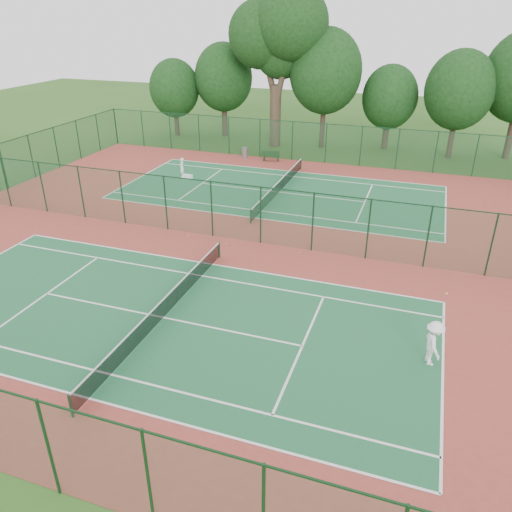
% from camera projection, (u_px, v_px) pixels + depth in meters
% --- Properties ---
extents(ground, '(120.00, 120.00, 0.00)m').
position_uv_depth(ground, '(236.00, 239.00, 29.99)').
color(ground, '#2B541A').
rests_on(ground, ground).
extents(red_pad, '(40.00, 36.00, 0.01)m').
position_uv_depth(red_pad, '(236.00, 239.00, 29.99)').
color(red_pad, maroon).
rests_on(red_pad, ground).
extents(court_near, '(23.77, 10.97, 0.01)m').
position_uv_depth(court_near, '(164.00, 318.00, 22.38)').
color(court_near, '#1D5D36').
rests_on(court_near, red_pad).
extents(court_far, '(23.77, 10.97, 0.01)m').
position_uv_depth(court_far, '(279.00, 192.00, 37.60)').
color(court_far, '#1E6138').
rests_on(court_far, red_pad).
extents(fence_north, '(40.00, 0.09, 3.50)m').
position_uv_depth(fence_north, '(309.00, 142.00, 44.42)').
color(fence_north, '#164425').
rests_on(fence_north, ground).
extents(fence_south, '(40.00, 0.09, 3.50)m').
position_uv_depth(fence_south, '(4.00, 434.00, 13.99)').
color(fence_south, '#174529').
rests_on(fence_south, ground).
extents(fence_divider, '(40.00, 0.09, 3.50)m').
position_uv_depth(fence_divider, '(236.00, 212.00, 29.21)').
color(fence_divider, '#184826').
rests_on(fence_divider, ground).
extents(tennis_net_near, '(0.10, 12.90, 0.97)m').
position_uv_depth(tennis_net_near, '(163.00, 308.00, 22.14)').
color(tennis_net_near, '#163E21').
rests_on(tennis_net_near, ground).
extents(tennis_net_far, '(0.10, 12.90, 0.97)m').
position_uv_depth(tennis_net_far, '(280.00, 185.00, 37.36)').
color(tennis_net_far, '#13361C').
rests_on(tennis_net_far, ground).
extents(player_near, '(1.06, 1.38, 1.89)m').
position_uv_depth(player_near, '(433.00, 343.00, 19.10)').
color(player_near, white).
rests_on(player_near, court_near).
extents(player_far, '(0.41, 0.60, 1.57)m').
position_uv_depth(player_far, '(182.00, 167.00, 40.68)').
color(player_far, white).
rests_on(player_far, court_far).
extents(trash_bin, '(0.64, 0.64, 0.96)m').
position_uv_depth(trash_bin, '(245.00, 152.00, 46.09)').
color(trash_bin, slate).
rests_on(trash_bin, red_pad).
extents(bench, '(1.64, 0.69, 0.98)m').
position_uv_depth(bench, '(271.00, 156.00, 44.96)').
color(bench, black).
rests_on(bench, red_pad).
extents(kit_bag, '(0.88, 0.40, 0.32)m').
position_uv_depth(kit_bag, '(187.00, 176.00, 40.59)').
color(kit_bag, white).
rests_on(kit_bag, red_pad).
extents(stray_ball_a, '(0.07, 0.07, 0.07)m').
position_uv_depth(stray_ball_a, '(226.00, 244.00, 29.33)').
color(stray_ball_a, '#B2D331').
rests_on(stray_ball_a, red_pad).
extents(stray_ball_b, '(0.06, 0.06, 0.06)m').
position_uv_depth(stray_ball_b, '(300.00, 253.00, 28.24)').
color(stray_ball_b, gold).
rests_on(stray_ball_b, red_pad).
extents(stray_ball_c, '(0.07, 0.07, 0.07)m').
position_uv_depth(stray_ball_c, '(188.00, 236.00, 30.35)').
color(stray_ball_c, '#D6E835').
rests_on(stray_ball_c, red_pad).
extents(big_tree, '(9.49, 6.95, 14.58)m').
position_uv_depth(big_tree, '(278.00, 34.00, 45.85)').
color(big_tree, '#3B2B20').
rests_on(big_tree, ground).
extents(evergreen_row, '(39.00, 5.00, 12.00)m').
position_uv_depth(evergreen_row, '(328.00, 146.00, 50.34)').
color(evergreen_row, black).
rests_on(evergreen_row, ground).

